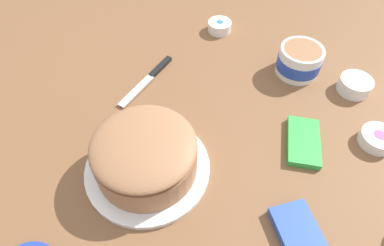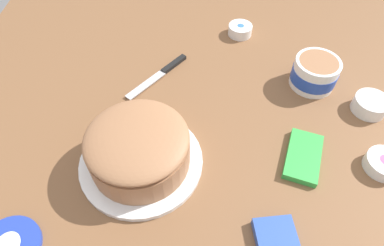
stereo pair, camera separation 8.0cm
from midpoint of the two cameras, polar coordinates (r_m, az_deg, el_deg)
The scene contains 9 objects.
ground_plane at distance 0.87m, azimuth 1.01°, elevation 1.49°, with size 1.54×1.54×0.00m, color brown.
frosted_cake at distance 0.73m, azimuth -11.28°, elevation -6.05°, with size 0.29×0.29×0.12m.
frosting_tub at distance 0.99m, azimuth 16.12°, elevation 10.37°, with size 0.13×0.13×0.08m.
spreading_knife at distance 0.97m, azimuth -9.56°, elevation 7.98°, with size 0.20×0.16×0.01m.
sprinkle_bowl_orange at distance 1.00m, azimuth 24.66°, elevation 6.00°, with size 0.09×0.09×0.04m.
sprinkle_bowl_blue at distance 1.13m, azimuth 2.76°, elevation 16.54°, with size 0.08×0.08×0.03m.
sprinkle_bowl_pink at distance 0.90m, azimuth 27.63°, elevation -2.56°, with size 0.09×0.09×0.03m.
candy_box_lower at distance 0.71m, azimuth 15.34°, elevation -19.07°, with size 0.14×0.08×0.02m, color #2D51B2.
candy_box_upper at distance 0.83m, azimuth 16.39°, elevation -3.35°, with size 0.14×0.08×0.02m, color green.
Camera 1 is at (-0.55, 0.13, 0.66)m, focal length 30.43 mm.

